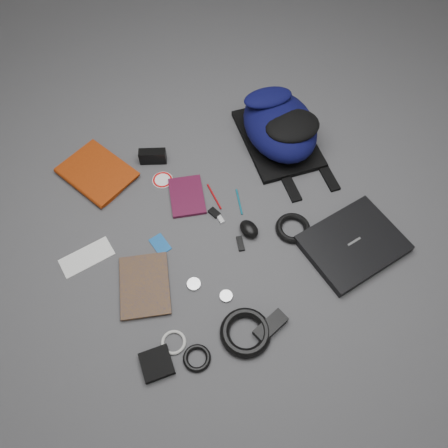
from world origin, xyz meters
name	(u,v)px	position (x,y,z in m)	size (l,w,h in m)	color
ground	(224,227)	(0.00, 0.00, 0.00)	(4.00, 4.00, 0.00)	#4F4F51
backpack	(280,125)	(0.41, 0.29, 0.09)	(0.31, 0.45, 0.19)	black
laptop	(353,244)	(0.39, -0.29, 0.02)	(0.35, 0.27, 0.04)	black
textbook_red	(77,189)	(-0.45, 0.42, 0.02)	(0.22, 0.29, 0.03)	maroon
comic_book	(120,289)	(-0.45, -0.07, 0.01)	(0.17, 0.24, 0.02)	#9C610B
envelope	(87,257)	(-0.51, 0.11, 0.00)	(0.19, 0.09, 0.00)	white
dvd_case	(187,196)	(-0.07, 0.19, 0.01)	(0.13, 0.19, 0.01)	#400C22
compact_camera	(153,156)	(-0.12, 0.42, 0.03)	(0.11, 0.04, 0.06)	black
sticker_disc	(163,180)	(-0.13, 0.31, 0.00)	(0.08, 0.08, 0.00)	white
pen_teal	(239,202)	(0.11, 0.07, 0.00)	(0.01, 0.01, 0.12)	#0D5D75
pen_red	(214,196)	(0.03, 0.14, 0.00)	(0.01, 0.01, 0.13)	#A70C11
id_badge	(160,244)	(-0.25, 0.04, 0.00)	(0.05, 0.08, 0.00)	#165AA6
usb_black	(240,244)	(0.02, -0.10, 0.01)	(0.02, 0.06, 0.01)	black
usb_silver	(220,218)	(0.00, 0.04, 0.00)	(0.02, 0.04, 0.01)	silver
key_fob	(214,213)	(-0.01, 0.07, 0.01)	(0.03, 0.04, 0.01)	black
mouse	(249,229)	(0.07, -0.06, 0.02)	(0.06, 0.08, 0.04)	black
headphone_left	(194,284)	(-0.21, -0.17, 0.01)	(0.05, 0.05, 0.01)	silver
headphone_right	(226,296)	(-0.12, -0.26, 0.01)	(0.05, 0.05, 0.01)	#B5B5B7
cable_coil	(293,228)	(0.23, -0.13, 0.01)	(0.13, 0.13, 0.03)	black
power_brick	(270,326)	(-0.04, -0.43, 0.01)	(0.12, 0.05, 0.03)	black
power_cord_coil	(245,332)	(-0.13, -0.41, 0.02)	(0.17, 0.17, 0.03)	black
pouch	(157,364)	(-0.43, -0.37, 0.01)	(0.10, 0.10, 0.03)	black
earbud_coil	(197,358)	(-0.31, -0.41, 0.01)	(0.09, 0.09, 0.02)	black
white_cable_coil	(174,342)	(-0.35, -0.33, 0.01)	(0.08, 0.08, 0.01)	beige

